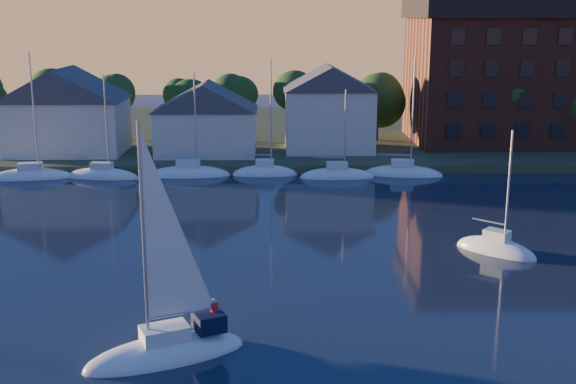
{
  "coord_description": "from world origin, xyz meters",
  "views": [
    {
      "loc": [
        1.63,
        -23.99,
        16.24
      ],
      "look_at": [
        2.53,
        22.0,
        4.99
      ],
      "focal_mm": 45.0,
      "sensor_mm": 36.0,
      "label": 1
    }
  ],
  "objects_px": {
    "clubhouse_east": "(329,107)",
    "hero_sailboat": "(168,347)",
    "clubhouse_west": "(65,109)",
    "clubhouse_centre": "(206,117)",
    "drifting_sailboat_right": "(496,251)",
    "condo_block": "(537,70)"
  },
  "relations": [
    {
      "from": "condo_block",
      "to": "drifting_sailboat_right",
      "type": "bearing_deg",
      "value": -112.3
    },
    {
      "from": "clubhouse_centre",
      "to": "clubhouse_west",
      "type": "bearing_deg",
      "value": 176.42
    },
    {
      "from": "drifting_sailboat_right",
      "to": "hero_sailboat",
      "type": "bearing_deg",
      "value": -100.75
    },
    {
      "from": "clubhouse_east",
      "to": "condo_block",
      "type": "relative_size",
      "value": 0.34
    },
    {
      "from": "clubhouse_east",
      "to": "condo_block",
      "type": "xyz_separation_m",
      "value": [
        26.0,
        5.95,
        3.79
      ]
    },
    {
      "from": "clubhouse_centre",
      "to": "hero_sailboat",
      "type": "relative_size",
      "value": 0.9
    },
    {
      "from": "hero_sailboat",
      "to": "drifting_sailboat_right",
      "type": "bearing_deg",
      "value": -167.18
    },
    {
      "from": "clubhouse_centre",
      "to": "clubhouse_east",
      "type": "bearing_deg",
      "value": 8.13
    },
    {
      "from": "clubhouse_centre",
      "to": "drifting_sailboat_right",
      "type": "xyz_separation_m",
      "value": [
        23.24,
        -32.91,
        -5.04
      ]
    },
    {
      "from": "condo_block",
      "to": "clubhouse_west",
      "type": "bearing_deg",
      "value": -172.93
    },
    {
      "from": "clubhouse_west",
      "to": "drifting_sailboat_right",
      "type": "relative_size",
      "value": 1.38
    },
    {
      "from": "clubhouse_west",
      "to": "clubhouse_centre",
      "type": "relative_size",
      "value": 1.18
    },
    {
      "from": "clubhouse_east",
      "to": "condo_block",
      "type": "bearing_deg",
      "value": 12.89
    },
    {
      "from": "clubhouse_west",
      "to": "drifting_sailboat_right",
      "type": "xyz_separation_m",
      "value": [
        39.24,
        -33.91,
        -5.83
      ]
    },
    {
      "from": "clubhouse_east",
      "to": "hero_sailboat",
      "type": "bearing_deg",
      "value": -102.92
    },
    {
      "from": "clubhouse_west",
      "to": "hero_sailboat",
      "type": "distance_m",
      "value": 53.1
    },
    {
      "from": "clubhouse_west",
      "to": "drifting_sailboat_right",
      "type": "bearing_deg",
      "value": -40.83
    },
    {
      "from": "clubhouse_east",
      "to": "hero_sailboat",
      "type": "height_order",
      "value": "hero_sailboat"
    },
    {
      "from": "condo_block",
      "to": "hero_sailboat",
      "type": "bearing_deg",
      "value": -123.65
    },
    {
      "from": "clubhouse_west",
      "to": "clubhouse_east",
      "type": "relative_size",
      "value": 1.3
    },
    {
      "from": "clubhouse_centre",
      "to": "hero_sailboat",
      "type": "height_order",
      "value": "hero_sailboat"
    },
    {
      "from": "clubhouse_centre",
      "to": "hero_sailboat",
      "type": "xyz_separation_m",
      "value": [
        2.41,
        -48.52,
        -4.58
      ]
    }
  ]
}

